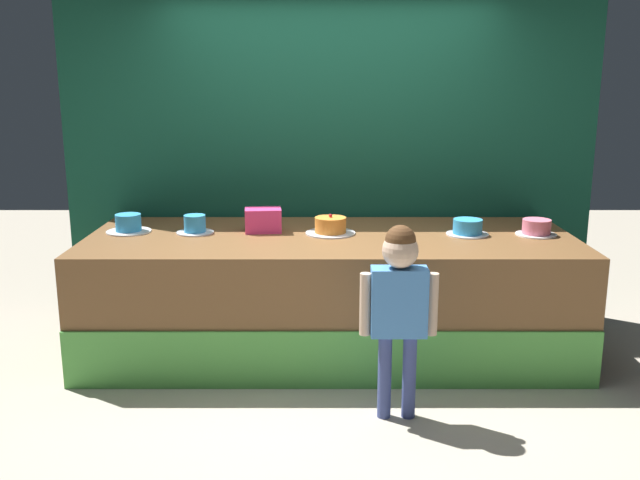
{
  "coord_description": "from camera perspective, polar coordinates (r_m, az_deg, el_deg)",
  "views": [
    {
      "loc": [
        -0.07,
        -4.11,
        1.93
      ],
      "look_at": [
        -0.06,
        0.39,
        0.87
      ],
      "focal_mm": 39.41,
      "sensor_mm": 36.0,
      "label": 1
    }
  ],
  "objects": [
    {
      "name": "cake_center",
      "position": [
        4.93,
        0.63,
        1.12
      ],
      "size": [
        0.35,
        0.35,
        0.14
      ],
      "color": "silver",
      "rests_on": "stage_platform"
    },
    {
      "name": "cake_right",
      "position": [
        5.0,
        11.67,
        0.99
      ],
      "size": [
        0.29,
        0.29,
        0.11
      ],
      "color": "silver",
      "rests_on": "stage_platform"
    },
    {
      "name": "ground_plane",
      "position": [
        4.54,
        0.74,
        -11.9
      ],
      "size": [
        12.0,
        12.0,
        0.0
      ],
      "primitive_type": "plane",
      "color": "#BCB29E"
    },
    {
      "name": "cake_left",
      "position": [
        5.02,
        -10.35,
        1.18
      ],
      "size": [
        0.26,
        0.26,
        0.13
      ],
      "color": "silver",
      "rests_on": "stage_platform"
    },
    {
      "name": "donut",
      "position": [
        4.97,
        6.14,
        0.72
      ],
      "size": [
        0.11,
        0.11,
        0.03
      ],
      "primitive_type": "torus",
      "color": "brown",
      "rests_on": "stage_platform"
    },
    {
      "name": "curtain_backdrop",
      "position": [
        5.54,
        0.53,
        6.89
      ],
      "size": [
        4.13,
        0.08,
        2.63
      ],
      "primitive_type": "cube",
      "color": "#144C38",
      "rests_on": "ground_plane"
    },
    {
      "name": "child_figure",
      "position": [
        3.94,
        6.21,
        -4.51
      ],
      "size": [
        0.44,
        0.2,
        1.14
      ],
      "color": "#3F4C8C",
      "rests_on": "ground_plane"
    },
    {
      "name": "cake_far_right",
      "position": [
        5.11,
        16.94,
        0.96
      ],
      "size": [
        0.28,
        0.28,
        0.11
      ],
      "color": "white",
      "rests_on": "stage_platform"
    },
    {
      "name": "cake_far_left",
      "position": [
        5.16,
        -15.52,
        1.22
      ],
      "size": [
        0.32,
        0.32,
        0.13
      ],
      "color": "white",
      "rests_on": "stage_platform"
    },
    {
      "name": "stage_platform",
      "position": [
        4.99,
        0.63,
        -4.38
      ],
      "size": [
        3.38,
        1.32,
        0.84
      ],
      "color": "brown",
      "rests_on": "ground_plane"
    },
    {
      "name": "pink_box",
      "position": [
        5.0,
        -4.87,
        1.61
      ],
      "size": [
        0.27,
        0.2,
        0.17
      ],
      "primitive_type": "cube",
      "rotation": [
        0.0,
        0.0,
        0.09
      ],
      "color": "#F83D87",
      "rests_on": "stage_platform"
    }
  ]
}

